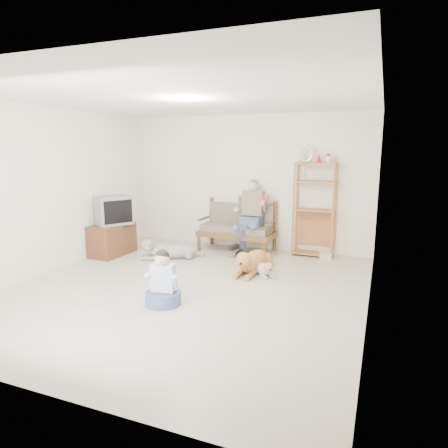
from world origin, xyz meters
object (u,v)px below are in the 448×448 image
at_px(loveseat, 238,226).
at_px(tv_stand, 112,239).
at_px(etagere, 314,209).
at_px(golden_retriever, 252,261).

distance_m(loveseat, tv_stand, 2.48).
height_order(loveseat, etagere, etagere).
height_order(etagere, tv_stand, etagere).
xyz_separation_m(loveseat, etagere, (1.49, 0.11, 0.43)).
distance_m(loveseat, etagere, 1.55).
bearing_deg(golden_retriever, tv_stand, -178.63).
bearing_deg(tv_stand, golden_retriever, 1.21).
relative_size(loveseat, golden_retriever, 1.08).
height_order(loveseat, tv_stand, loveseat).
distance_m(etagere, golden_retriever, 1.74).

